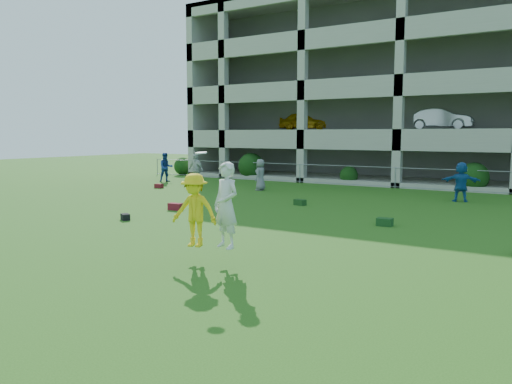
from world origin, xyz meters
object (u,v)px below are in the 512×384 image
Objects in this scene: frisbee_contest at (205,208)px; bystander_c at (260,175)px; parking_garage at (435,91)px; bystander_d at (461,182)px; bystander_b at (196,170)px; bystander_a at (166,167)px.

bystander_c is at bearing 116.80° from frisbee_contest.
parking_garage is (5.84, 13.64, 5.17)m from bystander_c.
parking_garage reaches higher than bystander_d.
parking_garage reaches higher than bystander_b.
parking_garage is at bearing -85.64° from bystander_d.
frisbee_contest is (6.94, -13.73, 0.45)m from bystander_c.
bystander_a is at bearing -13.95° from bystander_d.
bystander_c is at bearing -63.21° from bystander_a.
frisbee_contest is (-3.07, -14.60, 0.40)m from bystander_d.
frisbee_contest is (11.42, -13.76, 0.34)m from bystander_b.
frisbee_contest reaches higher than bystander_a.
bystander_a is 1.09× the size of bystander_c.
frisbee_contest is at bearing 20.65° from bystander_c.
parking_garage reaches higher than bystander_c.
frisbee_contest is (14.57, -14.66, 0.37)m from bystander_a.
bystander_d is at bearing 88.80° from bystander_c.
bystander_d is (17.64, -0.06, -0.03)m from bystander_a.
bystander_b is at bearing -96.48° from bystander_c.
bystander_d is 14.38m from parking_garage.
bystander_b is 14.51m from bystander_d.
bystander_b is 4.48m from bystander_c.
parking_garage is (13.47, 12.71, 5.09)m from bystander_a.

